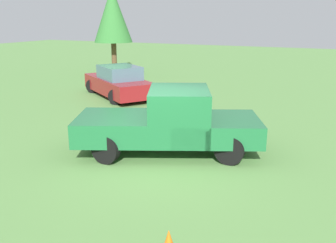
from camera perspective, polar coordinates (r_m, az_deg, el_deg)
ground_plane at (r=10.08m, az=-0.66°, el=-5.84°), size 80.00×80.00×0.00m
pickup_truck at (r=10.33m, az=0.72°, el=0.19°), size 5.35×3.83×1.81m
sedan_near at (r=17.92m, az=-7.50°, el=5.87°), size 4.73×4.02×1.49m
tree_back_left at (r=24.62m, az=-8.38°, el=15.64°), size 2.41×2.41×5.49m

